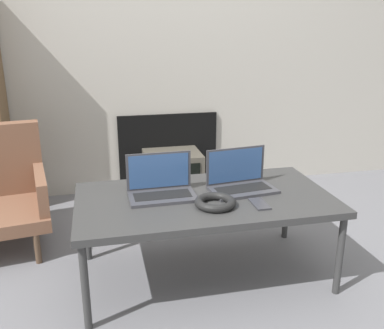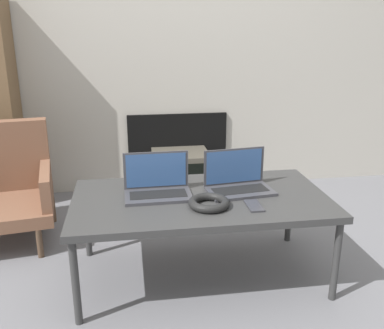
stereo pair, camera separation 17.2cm
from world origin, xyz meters
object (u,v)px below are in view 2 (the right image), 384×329
at_px(laptop_right, 238,181).
at_px(phone, 254,206).
at_px(laptop_left, 157,186).
at_px(armchair, 3,183).
at_px(headphones, 209,203).
at_px(tv, 181,174).

distance_m(laptop_right, phone, 0.23).
xyz_separation_m(laptop_left, laptop_right, (0.43, -0.00, 0.00)).
height_order(laptop_left, armchair, armchair).
distance_m(laptop_left, headphones, 0.31).
xyz_separation_m(laptop_left, tv, (0.26, 1.12, -0.34)).
relative_size(laptop_right, phone, 2.53).
distance_m(laptop_right, headphones, 0.28).
xyz_separation_m(laptop_right, phone, (0.02, -0.23, -0.05)).
distance_m(laptop_left, phone, 0.51).
height_order(laptop_left, tv, laptop_left).
bearing_deg(laptop_left, tv, 76.05).
xyz_separation_m(laptop_right, headphones, (-0.20, -0.20, -0.03)).
xyz_separation_m(laptop_right, tv, (-0.17, 1.12, -0.34)).
relative_size(phone, tv, 0.33).
height_order(headphones, phone, headphones).
distance_m(laptop_right, armchair, 1.52).
bearing_deg(tv, armchair, -157.21).
height_order(headphones, tv, headphones).
bearing_deg(laptop_left, laptop_right, -0.89).
relative_size(laptop_right, headphones, 1.80).
height_order(laptop_right, armchair, armchair).
height_order(laptop_right, headphones, laptop_right).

